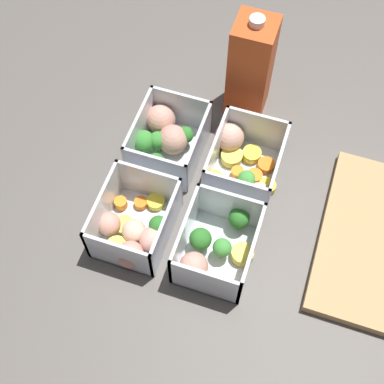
% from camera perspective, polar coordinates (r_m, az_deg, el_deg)
% --- Properties ---
extents(ground_plane, '(4.00, 4.00, 0.00)m').
position_cam_1_polar(ground_plane, '(0.87, 0.00, -0.90)').
color(ground_plane, '#56514C').
extents(container_near_left, '(0.14, 0.11, 0.08)m').
position_cam_1_polar(container_near_left, '(0.89, -2.85, 5.63)').
color(container_near_left, silver).
rests_on(container_near_left, ground_plane).
extents(container_near_right, '(0.15, 0.13, 0.08)m').
position_cam_1_polar(container_near_right, '(0.82, -6.11, -3.93)').
color(container_near_right, silver).
rests_on(container_near_right, ground_plane).
extents(container_far_left, '(0.14, 0.14, 0.08)m').
position_cam_1_polar(container_far_left, '(0.88, 5.39, 3.29)').
color(container_far_left, silver).
rests_on(container_far_left, ground_plane).
extents(container_far_right, '(0.14, 0.12, 0.08)m').
position_cam_1_polar(container_far_right, '(0.80, 2.47, -5.93)').
color(container_far_right, silver).
rests_on(container_far_right, ground_plane).
extents(juice_carton, '(0.07, 0.07, 0.20)m').
position_cam_1_polar(juice_carton, '(0.91, 6.28, 13.02)').
color(juice_carton, '#D14C1E').
rests_on(juice_carton, ground_plane).
extents(cutting_board, '(0.28, 0.18, 0.02)m').
position_cam_1_polar(cutting_board, '(0.87, 19.37, -5.09)').
color(cutting_board, tan).
rests_on(cutting_board, ground_plane).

